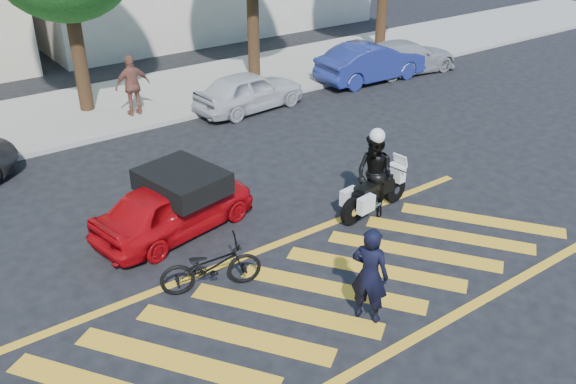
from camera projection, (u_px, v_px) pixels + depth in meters
ground at (312, 298)px, 11.37m from camera, size 90.00×90.00×0.00m
sidewalk at (88, 111)px, 19.94m from camera, size 60.00×5.00×0.15m
crosswalk at (310, 299)px, 11.35m from camera, size 12.33×4.00×0.01m
officer_bike at (370, 275)px, 10.45m from camera, size 0.70×0.80×1.85m
bicycle at (211, 266)px, 11.41m from camera, size 2.04×1.25×1.01m
police_motorcycle at (374, 193)px, 13.96m from camera, size 2.17×0.77×0.96m
officer_moto at (374, 175)px, 13.74m from camera, size 0.85×1.03×1.94m
red_convertible at (175, 206)px, 13.17m from camera, size 3.94×2.21×1.26m
parked_mid_right at (249, 91)px, 19.98m from camera, size 3.92×1.85×1.30m
parked_right at (371, 62)px, 22.73m from camera, size 4.39×1.67×1.43m
parked_far_right at (406, 57)px, 23.71m from camera, size 4.48×2.23×1.25m
pedestrian_right at (133, 85)px, 19.03m from camera, size 1.13×0.50×1.91m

